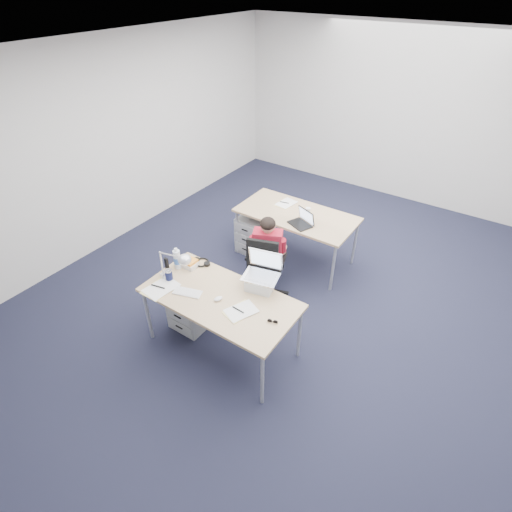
% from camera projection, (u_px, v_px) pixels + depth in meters
% --- Properties ---
extents(floor, '(7.00, 7.00, 0.00)m').
position_uv_depth(floor, '(295.00, 298.00, 5.10)').
color(floor, black).
rests_on(floor, ground).
extents(room, '(6.02, 7.02, 2.80)m').
position_uv_depth(room, '(304.00, 173.00, 4.09)').
color(room, beige).
rests_on(room, ground).
extents(desk_near, '(1.60, 0.80, 0.73)m').
position_uv_depth(desk_near, '(220.00, 300.00, 4.05)').
color(desk_near, tan).
rests_on(desk_near, ground).
extents(desk_far, '(1.60, 0.80, 0.73)m').
position_uv_depth(desk_far, '(296.00, 217.00, 5.41)').
color(desk_far, tan).
rests_on(desk_far, ground).
extents(office_chair, '(0.74, 0.74, 0.92)m').
position_uv_depth(office_chair, '(265.00, 277.00, 5.02)').
color(office_chair, black).
rests_on(office_chair, ground).
extents(seated_person, '(0.51, 0.66, 1.10)m').
position_uv_depth(seated_person, '(269.00, 251.00, 4.97)').
color(seated_person, '#A9182B').
rests_on(seated_person, ground).
extents(drawer_pedestal_near, '(0.40, 0.50, 0.55)m').
position_uv_depth(drawer_pedestal_near, '(193.00, 304.00, 4.60)').
color(drawer_pedestal_near, '#929596').
rests_on(drawer_pedestal_near, ground).
extents(drawer_pedestal_far, '(0.40, 0.50, 0.55)m').
position_uv_depth(drawer_pedestal_far, '(255.00, 232.00, 5.85)').
color(drawer_pedestal_far, '#929596').
rests_on(drawer_pedestal_far, ground).
extents(silver_laptop, '(0.42, 0.36, 0.38)m').
position_uv_depth(silver_laptop, '(261.00, 273.00, 4.03)').
color(silver_laptop, silver).
rests_on(silver_laptop, desk_near).
extents(wireless_keyboard, '(0.32, 0.20, 0.01)m').
position_uv_depth(wireless_keyboard, '(188.00, 292.00, 4.07)').
color(wireless_keyboard, white).
rests_on(wireless_keyboard, desk_near).
extents(computer_mouse, '(0.09, 0.11, 0.03)m').
position_uv_depth(computer_mouse, '(218.00, 299.00, 3.98)').
color(computer_mouse, white).
rests_on(computer_mouse, desk_near).
extents(headphones, '(0.23, 0.18, 0.04)m').
position_uv_depth(headphones, '(202.00, 262.00, 4.47)').
color(headphones, black).
rests_on(headphones, desk_near).
extents(can_koozie, '(0.09, 0.09, 0.13)m').
position_uv_depth(can_koozie, '(169.00, 275.00, 4.21)').
color(can_koozie, '#13183E').
rests_on(can_koozie, desk_near).
extents(water_bottle, '(0.09, 0.09, 0.26)m').
position_uv_depth(water_bottle, '(177.00, 258.00, 4.34)').
color(water_bottle, silver).
rests_on(water_bottle, desk_near).
extents(bear_figurine, '(0.08, 0.07, 0.13)m').
position_uv_depth(bear_figurine, '(178.00, 261.00, 4.41)').
color(bear_figurine, '#3B7C21').
rests_on(bear_figurine, desk_near).
extents(book_stack, '(0.23, 0.20, 0.09)m').
position_uv_depth(book_stack, '(189.00, 263.00, 4.42)').
color(book_stack, silver).
rests_on(book_stack, desk_near).
extents(cordless_phone, '(0.05, 0.03, 0.16)m').
position_uv_depth(cordless_phone, '(167.00, 264.00, 4.34)').
color(cordless_phone, black).
rests_on(cordless_phone, desk_near).
extents(papers_left, '(0.27, 0.36, 0.01)m').
position_uv_depth(papers_left, '(160.00, 288.00, 4.13)').
color(papers_left, '#EAD987').
rests_on(papers_left, desk_near).
extents(papers_right, '(0.30, 0.35, 0.01)m').
position_uv_depth(papers_right, '(240.00, 311.00, 3.85)').
color(papers_right, '#EAD987').
rests_on(papers_right, desk_near).
extents(sunglasses, '(0.11, 0.08, 0.02)m').
position_uv_depth(sunglasses, '(273.00, 321.00, 3.73)').
color(sunglasses, black).
rests_on(sunglasses, desk_near).
extents(desk_lamp, '(0.40, 0.17, 0.45)m').
position_uv_depth(desk_lamp, '(171.00, 265.00, 4.09)').
color(desk_lamp, silver).
rests_on(desk_lamp, desk_near).
extents(dark_laptop, '(0.38, 0.37, 0.21)m').
position_uv_depth(dark_laptop, '(300.00, 218.00, 5.08)').
color(dark_laptop, black).
rests_on(dark_laptop, desk_far).
extents(far_cup, '(0.09, 0.09, 0.10)m').
position_uv_depth(far_cup, '(308.00, 211.00, 5.34)').
color(far_cup, white).
rests_on(far_cup, desk_far).
extents(far_papers, '(0.23, 0.31, 0.01)m').
position_uv_depth(far_papers, '(285.00, 203.00, 5.60)').
color(far_papers, white).
rests_on(far_papers, desk_far).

